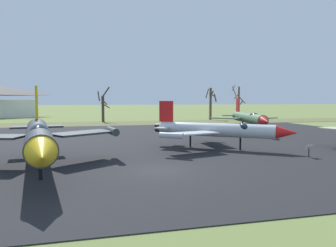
{
  "coord_description": "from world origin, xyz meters",
  "views": [
    {
      "loc": [
        -4.6,
        -20.6,
        4.84
      ],
      "look_at": [
        4.69,
        16.93,
        1.95
      ],
      "focal_mm": 33.71,
      "sensor_mm": 36.0,
      "label": 1
    }
  ],
  "objects": [
    {
      "name": "visitor_building",
      "position": [
        -29.2,
        77.61,
        4.35
      ],
      "size": [
        21.28,
        15.47,
        8.85
      ],
      "color": "silver",
      "rests_on": "ground"
    },
    {
      "name": "ground_plane",
      "position": [
        0.0,
        0.0,
        0.0
      ],
      "size": [
        600.0,
        600.0,
        0.0
      ],
      "primitive_type": "plane",
      "color": "olive"
    },
    {
      "name": "bare_tree_left_of_center",
      "position": [
        24.01,
        51.5,
        4.33
      ],
      "size": [
        3.16,
        3.14,
        7.76
      ],
      "color": "brown",
      "rests_on": "ground"
    },
    {
      "name": "info_placard_rear_center",
      "position": [
        16.68,
        14.7,
        0.55
      ],
      "size": [
        0.61,
        0.37,
        0.85
      ],
      "color": "black",
      "rests_on": "ground"
    },
    {
      "name": "grass_verge_strip",
      "position": [
        0.0,
        44.6,
        0.03
      ],
      "size": [
        131.44,
        12.0,
        0.06
      ],
      "primitive_type": "cube",
      "color": "brown",
      "rests_on": "ground"
    },
    {
      "name": "jet_fighter_front_left",
      "position": [
        7.47,
        8.17,
        1.93
      ],
      "size": [
        12.61,
        11.74,
        4.74
      ],
      "color": "silver",
      "rests_on": "ground"
    },
    {
      "name": "jet_fighter_rear_center",
      "position": [
        18.24,
        21.82,
        2.19
      ],
      "size": [
        10.79,
        15.38,
        5.23
      ],
      "color": "#4C6B47",
      "rests_on": "ground"
    },
    {
      "name": "bare_tree_center",
      "position": [
        30.14,
        49.14,
        4.6
      ],
      "size": [
        3.37,
        3.39,
        8.54
      ],
      "color": "brown",
      "rests_on": "ground"
    },
    {
      "name": "bare_tree_far_left",
      "position": [
        -1.84,
        49.36,
        3.51
      ],
      "size": [
        2.72,
        3.1,
        7.72
      ],
      "color": "#42382D",
      "rests_on": "ground"
    },
    {
      "name": "info_placard_front_left",
      "position": [
        13.17,
        1.95,
        0.71
      ],
      "size": [
        0.61,
        0.28,
        1.09
      ],
      "color": "black",
      "rests_on": "ground"
    },
    {
      "name": "asphalt_apron",
      "position": [
        0.0,
        14.48,
        0.03
      ],
      "size": [
        71.44,
        48.25,
        0.05
      ],
      "primitive_type": "cube",
      "color": "black",
      "rests_on": "ground"
    },
    {
      "name": "jet_fighter_front_right",
      "position": [
        -8.05,
        2.27,
        2.43
      ],
      "size": [
        12.33,
        16.95,
        6.05
      ],
      "color": "#33383D",
      "rests_on": "ground"
    }
  ]
}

